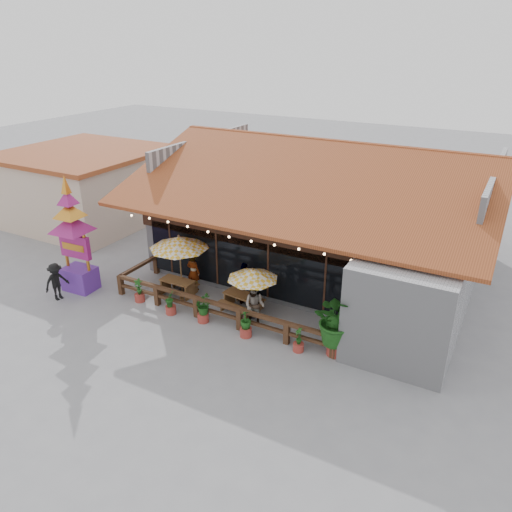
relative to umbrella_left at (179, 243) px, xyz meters
The scene contains 19 objects.
ground 4.95m from the umbrella_left, 11.82° to the right, with size 100.00×100.00×0.00m, color gray.
restaurant_building 7.29m from the umbrella_left, 51.72° to the left, with size 15.50×14.73×6.09m.
patio_railing 2.91m from the umbrella_left, 30.02° to the right, with size 10.00×2.60×0.92m.
neighbor_building 11.90m from the umbrella_left, 154.57° to the left, with size 8.40×8.40×4.22m.
umbrella_left is the anchor object (origin of this frame).
umbrella_right 3.77m from the umbrella_left, ahead, with size 2.09×2.09×2.17m.
picnic_table_left 1.92m from the umbrella_left, 99.35° to the right, with size 1.48×1.28×0.71m.
picnic_table_right 3.61m from the umbrella_left, ahead, with size 1.67×1.50×0.73m.
thai_sign_tower 4.61m from the umbrella_left, 155.61° to the right, with size 2.17×2.17×5.59m.
tropical_plant 7.73m from the umbrella_left, ahead, with size 2.24×2.15×2.40m.
diner_a 1.63m from the umbrella_left, 58.92° to the left, with size 0.62×0.41×1.71m, color #331C10.
diner_b 4.43m from the umbrella_left, 11.04° to the right, with size 0.84×0.65×1.72m, color #331C10.
diner_c 3.29m from the umbrella_left, ahead, with size 1.11×0.46×1.89m, color #331C10.
pedestrian 5.47m from the umbrella_left, 144.80° to the right, with size 1.08×0.62×1.67m, color black.
planter_a 2.70m from the umbrella_left, 126.45° to the right, with size 0.44×0.43×1.05m.
planter_b 2.64m from the umbrella_left, 67.92° to the right, with size 0.43×0.43×1.06m.
planter_c 3.23m from the umbrella_left, 35.89° to the right, with size 0.89×0.88×1.11m.
planter_d 4.89m from the umbrella_left, 21.96° to the right, with size 0.57×0.57×1.11m.
planter_e 6.82m from the umbrella_left, 14.32° to the right, with size 0.39×0.41×0.97m.
Camera 1 is at (7.95, -14.63, 10.41)m, focal length 35.00 mm.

